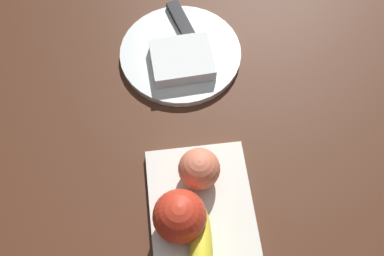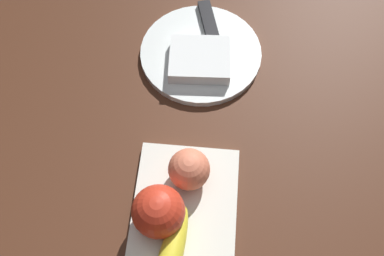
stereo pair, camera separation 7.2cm
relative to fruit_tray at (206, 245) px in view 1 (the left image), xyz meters
name	(u,v)px [view 1 (the left image)]	position (x,y,z in m)	size (l,w,h in m)	color
fruit_tray	(206,245)	(0.00, 0.00, 0.00)	(0.32, 0.16, 0.01)	white
apple	(180,216)	(-0.03, -0.03, 0.05)	(0.08, 0.08, 0.08)	red
peach	(199,169)	(-0.11, 0.00, 0.04)	(0.06, 0.06, 0.06)	#EC7B59
dinner_plate	(180,54)	(-0.36, 0.00, 0.00)	(0.23, 0.23, 0.01)	white
folded_napkin	(182,60)	(-0.33, 0.00, 0.02)	(0.09, 0.11, 0.02)	white
knife	(184,26)	(-0.42, 0.01, 0.01)	(0.18, 0.07, 0.01)	silver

